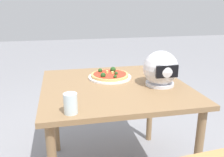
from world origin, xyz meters
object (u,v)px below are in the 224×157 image
Objects in this scene: drinking_glass at (71,104)px; motorcycle_helmet at (161,69)px; dining_table at (115,97)px; pizza at (109,75)px.

motorcycle_helmet is at bearing -152.27° from drinking_glass.
pizza is at bearing -89.01° from dining_table.
pizza reaches higher than dining_table.
drinking_glass is (0.61, 0.32, -0.06)m from motorcycle_helmet.
dining_table is 0.20m from pizza.
dining_table is 0.52m from drinking_glass.
pizza is 1.18× the size of motorcycle_helmet.
motorcycle_helmet is (-0.30, 0.07, 0.20)m from dining_table.
motorcycle_helmet is 0.69m from drinking_glass.
pizza is at bearing -119.45° from drinking_glass.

